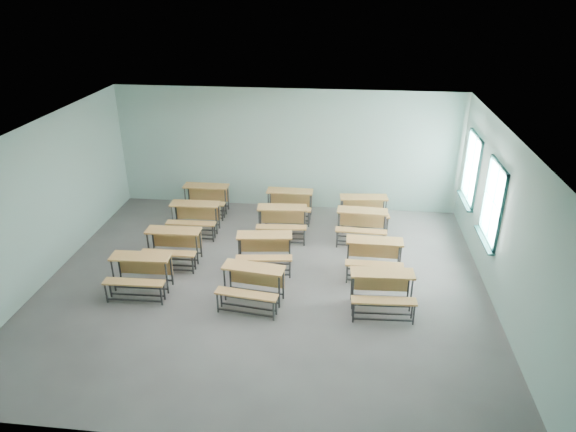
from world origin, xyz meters
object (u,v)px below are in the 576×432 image
desk_unit_r0c1 (252,281)px  desk_unit_r3c2 (364,207)px  desk_unit_r3c0 (206,195)px  desk_unit_r1c2 (374,253)px  desk_unit_r2c2 (362,221)px  desk_unit_r0c0 (140,269)px  desk_unit_r1c0 (173,242)px  desk_unit_r2c0 (194,214)px  desk_unit_r3c1 (289,201)px  desk_unit_r2c1 (282,218)px  desk_unit_r0c2 (382,286)px  desk_unit_r1c1 (264,247)px

desk_unit_r0c1 → desk_unit_r3c2: size_ratio=1.02×
desk_unit_r0c1 → desk_unit_r3c0: same height
desk_unit_r1c2 → desk_unit_r2c2: size_ratio=0.98×
desk_unit_r0c0 → desk_unit_r1c2: 4.78m
desk_unit_r1c0 → desk_unit_r2c2: size_ratio=0.98×
desk_unit_r2c0 → desk_unit_r3c0: same height
desk_unit_r2c0 → desk_unit_r3c1: bearing=24.5°
desk_unit_r2c1 → desk_unit_r3c0: (-2.18, 1.15, 0.00)m
desk_unit_r0c1 → desk_unit_r2c1: same height
desk_unit_r0c2 → desk_unit_r3c2: bearing=91.4°
desk_unit_r0c2 → desk_unit_r1c0: size_ratio=1.02×
desk_unit_r2c1 → desk_unit_r2c2: same height
desk_unit_r0c2 → desk_unit_r2c2: size_ratio=1.00×
desk_unit_r0c0 → desk_unit_r0c1: (2.28, -0.16, 0.00)m
desk_unit_r1c0 → desk_unit_r3c1: (2.27, 2.53, 0.00)m
desk_unit_r0c2 → desk_unit_r2c2: (-0.33, 2.78, 0.00)m
desk_unit_r0c1 → desk_unit_r3c1: 3.88m
desk_unit_r0c2 → desk_unit_r3c2: 3.61m
desk_unit_r1c0 → desk_unit_r3c2: 4.78m
desk_unit_r0c2 → desk_unit_r1c2: bearing=91.6°
desk_unit_r1c1 → desk_unit_r3c2: (2.15, 2.32, 0.00)m
desk_unit_r1c1 → desk_unit_r3c1: bearing=77.3°
desk_unit_r2c2 → desk_unit_r3c2: size_ratio=0.97×
desk_unit_r1c0 → desk_unit_r1c2: same height
desk_unit_r0c0 → desk_unit_r3c2: 5.68m
desk_unit_r0c1 → desk_unit_r1c0: bearing=153.3°
desk_unit_r3c0 → desk_unit_r2c0: bearing=-88.6°
desk_unit_r1c1 → desk_unit_r3c1: size_ratio=1.07×
desk_unit_r1c0 → desk_unit_r0c0: bearing=-104.5°
desk_unit_r1c2 → desk_unit_r2c1: 2.58m
desk_unit_r2c1 → desk_unit_r2c2: bearing=-3.3°
desk_unit_r2c2 → desk_unit_r3c2: same height
desk_unit_r0c0 → desk_unit_r1c1: bearing=25.8°
desk_unit_r0c0 → desk_unit_r2c2: 5.15m
desk_unit_r0c0 → desk_unit_r1c0: bearing=74.9°
desk_unit_r2c2 → desk_unit_r0c0: bearing=-145.8°
desk_unit_r0c0 → desk_unit_r1c0: size_ratio=1.01×
desk_unit_r1c0 → desk_unit_r3c1: same height
desk_unit_r0c2 → desk_unit_r2c0: (-4.37, 2.73, 0.00)m
desk_unit_r1c1 → desk_unit_r2c0: size_ratio=1.06×
desk_unit_r3c0 → desk_unit_r3c1: 2.24m
desk_unit_r2c1 → desk_unit_r3c2: same height
desk_unit_r0c0 → desk_unit_r2c0: bearing=80.7°
desk_unit_r1c0 → desk_unit_r2c0: bearing=86.2°
desk_unit_r1c0 → desk_unit_r2c2: same height
desk_unit_r0c1 → desk_unit_r2c2: same height
desk_unit_r1c2 → desk_unit_r2c0: 4.51m
desk_unit_r1c1 → desk_unit_r2c2: 2.57m
desk_unit_r0c0 → desk_unit_r0c1: 2.28m
desk_unit_r1c1 → desk_unit_r1c2: 2.32m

